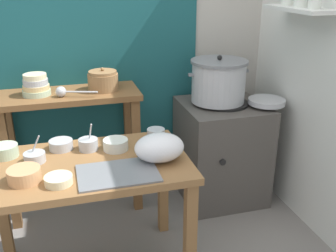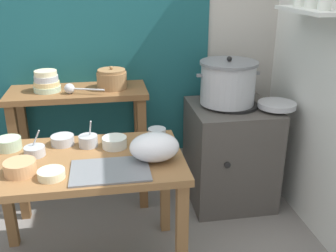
# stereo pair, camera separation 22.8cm
# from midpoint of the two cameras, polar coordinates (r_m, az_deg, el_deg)

# --- Properties ---
(wall_back) EXTENTS (4.40, 0.12, 2.60)m
(wall_back) POSITION_cam_midpoint_polar(r_m,az_deg,el_deg) (2.95, -12.31, 14.17)
(wall_back) COLOR #B2ADA3
(wall_back) RESTS_ON ground
(prep_table) EXTENTS (1.10, 0.66, 0.72)m
(prep_table) POSITION_cam_midpoint_polar(r_m,az_deg,el_deg) (2.19, -14.79, -7.91)
(prep_table) COLOR olive
(prep_table) RESTS_ON ground
(back_shelf_table) EXTENTS (0.96, 0.40, 0.90)m
(back_shelf_table) POSITION_cam_midpoint_polar(r_m,az_deg,el_deg) (2.83, -16.32, 0.40)
(back_shelf_table) COLOR brown
(back_shelf_table) RESTS_ON ground
(stove_block) EXTENTS (0.60, 0.61, 0.78)m
(stove_block) POSITION_cam_midpoint_polar(r_m,az_deg,el_deg) (3.00, 5.64, -3.66)
(stove_block) COLOR #4C4742
(stove_block) RESTS_ON ground
(steamer_pot) EXTENTS (0.46, 0.41, 0.34)m
(steamer_pot) POSITION_cam_midpoint_polar(r_m,az_deg,el_deg) (2.82, 5.14, 6.59)
(steamer_pot) COLOR #B7BABF
(steamer_pot) RESTS_ON stove_block
(clay_pot) EXTENTS (0.21, 0.21, 0.16)m
(clay_pot) POSITION_cam_midpoint_polar(r_m,az_deg,el_deg) (2.75, -11.90, 6.50)
(clay_pot) COLOR olive
(clay_pot) RESTS_ON back_shelf_table
(bowl_stack_enamel) EXTENTS (0.18, 0.18, 0.14)m
(bowl_stack_enamel) POSITION_cam_midpoint_polar(r_m,az_deg,el_deg) (2.75, -21.14, 5.55)
(bowl_stack_enamel) COLOR #B7D1AD
(bowl_stack_enamel) RESTS_ON back_shelf_table
(ladle) EXTENTS (0.27, 0.12, 0.07)m
(ladle) POSITION_cam_midpoint_polar(r_m,az_deg,el_deg) (2.67, -17.63, 4.79)
(ladle) COLOR #B7BABF
(ladle) RESTS_ON back_shelf_table
(serving_tray) EXTENTS (0.40, 0.28, 0.01)m
(serving_tray) POSITION_cam_midpoint_polar(r_m,az_deg,el_deg) (1.98, -10.71, -6.92)
(serving_tray) COLOR slate
(serving_tray) RESTS_ON prep_table
(plastic_bag) EXTENTS (0.27, 0.21, 0.15)m
(plastic_bag) POSITION_cam_midpoint_polar(r_m,az_deg,el_deg) (2.06, -4.45, -3.24)
(plastic_bag) COLOR white
(plastic_bag) RESTS_ON prep_table
(wide_pan) EXTENTS (0.27, 0.27, 0.04)m
(wide_pan) POSITION_cam_midpoint_polar(r_m,az_deg,el_deg) (2.85, 12.10, 3.52)
(wide_pan) COLOR #B7BABF
(wide_pan) RESTS_ON stove_block
(prep_bowl_0) EXTENTS (0.11, 0.11, 0.14)m
(prep_bowl_0) POSITION_cam_midpoint_polar(r_m,az_deg,el_deg) (2.22, -21.86, -4.29)
(prep_bowl_0) COLOR #B7BABF
(prep_bowl_0) RESTS_ON prep_table
(prep_bowl_1) EXTENTS (0.11, 0.11, 0.06)m
(prep_bowl_1) POSITION_cam_midpoint_polar(r_m,az_deg,el_deg) (2.36, -4.56, -1.12)
(prep_bowl_1) COLOR #B7BABF
(prep_bowl_1) RESTS_ON prep_table
(prep_bowl_2) EXTENTS (0.16, 0.16, 0.07)m
(prep_bowl_2) POSITION_cam_midpoint_polar(r_m,az_deg,el_deg) (2.04, -23.47, -6.65)
(prep_bowl_2) COLOR tan
(prep_bowl_2) RESTS_ON prep_table
(prep_bowl_3) EXTENTS (0.11, 0.11, 0.16)m
(prep_bowl_3) POSITION_cam_midpoint_polar(r_m,az_deg,el_deg) (2.27, -14.48, -2.62)
(prep_bowl_3) COLOR #B7BABF
(prep_bowl_3) RESTS_ON prep_table
(prep_bowl_4) EXTENTS (0.13, 0.13, 0.05)m
(prep_bowl_4) POSITION_cam_midpoint_polar(r_m,az_deg,el_deg) (2.32, -18.21, -2.64)
(prep_bowl_4) COLOR #B7BABF
(prep_bowl_4) RESTS_ON prep_table
(prep_bowl_5) EXTENTS (0.13, 0.13, 0.04)m
(prep_bowl_5) POSITION_cam_midpoint_polar(r_m,az_deg,el_deg) (1.96, -19.07, -7.54)
(prep_bowl_5) COLOR beige
(prep_bowl_5) RESTS_ON prep_table
(prep_bowl_6) EXTENTS (0.14, 0.14, 0.07)m
(prep_bowl_6) POSITION_cam_midpoint_polar(r_m,az_deg,el_deg) (2.34, -25.48, -3.34)
(prep_bowl_6) COLOR #B7D1AD
(prep_bowl_6) RESTS_ON prep_table
(prep_bowl_7) EXTENTS (0.14, 0.14, 0.06)m
(prep_bowl_7) POSITION_cam_midpoint_polar(r_m,az_deg,el_deg) (2.24, -10.62, -2.70)
(prep_bowl_7) COLOR silver
(prep_bowl_7) RESTS_ON prep_table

